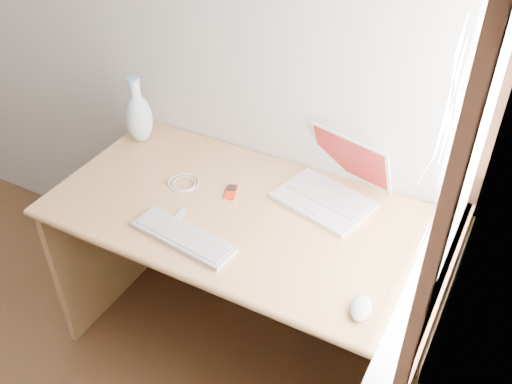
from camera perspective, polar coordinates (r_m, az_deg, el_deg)
The scene contains 9 objects.
window at distance 1.55m, azimuth 20.46°, elevation 3.09°, with size 0.11×0.99×1.10m.
desk at distance 2.27m, azimuth 0.37°, elevation -5.17°, with size 1.46×0.73×0.77m.
laptop at distance 2.13m, azimuth 7.31°, elevation 0.74°, with size 0.39×0.36×0.23m.
external_keyboard at distance 1.97m, azimuth -7.28°, elevation -4.45°, with size 0.40×0.16×0.02m.
mouse at distance 1.75m, azimuth 10.47°, elevation -11.31°, with size 0.06×0.11×0.04m, color white.
ipod at distance 2.16m, azimuth -2.52°, elevation 0.01°, with size 0.07×0.10×0.01m.
cable_coil at distance 2.22m, azimuth -7.26°, elevation 0.93°, with size 0.12×0.12×0.01m, color white.
remote at distance 2.07m, azimuth -7.65°, elevation -2.27°, with size 0.03×0.07×0.01m, color white.
vase at distance 2.45m, azimuth -11.68°, elevation 7.44°, with size 0.12×0.12×0.30m.
Camera 1 is at (1.80, -0.01, 2.10)m, focal length 40.00 mm.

